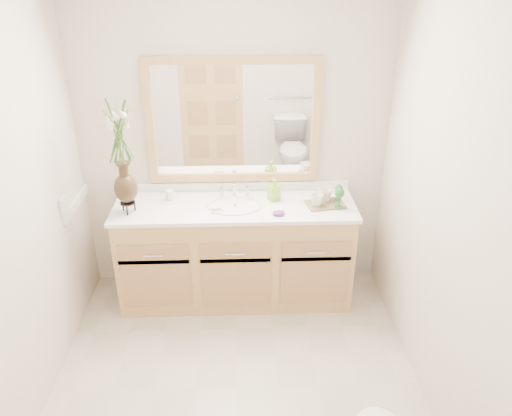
{
  "coord_description": "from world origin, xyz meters",
  "views": [
    {
      "loc": [
        0.04,
        -2.39,
        2.51
      ],
      "look_at": [
        0.15,
        0.65,
        0.98
      ],
      "focal_mm": 35.0,
      "sensor_mm": 36.0,
      "label": 1
    }
  ],
  "objects_px": {
    "flower_vase": "(120,141)",
    "tumbler": "(170,195)",
    "soap_bottle": "(274,190)",
    "tray": "(325,204)"
  },
  "relations": [
    {
      "from": "tumbler",
      "to": "soap_bottle",
      "type": "height_order",
      "value": "soap_bottle"
    },
    {
      "from": "flower_vase",
      "to": "tumbler",
      "type": "height_order",
      "value": "flower_vase"
    },
    {
      "from": "tumbler",
      "to": "tray",
      "type": "distance_m",
      "value": 1.2
    },
    {
      "from": "soap_bottle",
      "to": "tray",
      "type": "distance_m",
      "value": 0.41
    },
    {
      "from": "flower_vase",
      "to": "soap_bottle",
      "type": "distance_m",
      "value": 1.2
    },
    {
      "from": "tumbler",
      "to": "soap_bottle",
      "type": "relative_size",
      "value": 0.5
    },
    {
      "from": "flower_vase",
      "to": "tray",
      "type": "xyz_separation_m",
      "value": [
        1.47,
        0.06,
        -0.54
      ]
    },
    {
      "from": "soap_bottle",
      "to": "tumbler",
      "type": "bearing_deg",
      "value": 154.6
    },
    {
      "from": "tray",
      "to": "tumbler",
      "type": "bearing_deg",
      "value": 163.0
    },
    {
      "from": "flower_vase",
      "to": "tumbler",
      "type": "distance_m",
      "value": 0.62
    }
  ]
}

